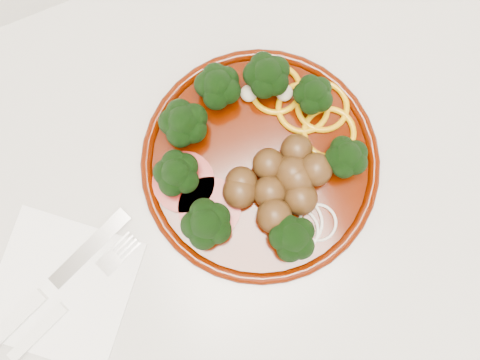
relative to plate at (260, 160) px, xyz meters
name	(u,v)px	position (x,y,z in m)	size (l,w,h in m)	color
counter	(183,243)	(-0.16, -0.02, -0.47)	(2.40, 0.60, 0.90)	silver
plate	(260,160)	(0.00, 0.00, 0.00)	(0.28, 0.28, 0.07)	#3E0C00
napkin	(62,288)	(-0.27, -0.04, -0.02)	(0.15, 0.15, 0.00)	white
knife	(39,298)	(-0.29, -0.04, -0.01)	(0.20, 0.10, 0.01)	silver
fork	(53,318)	(-0.28, -0.07, -0.01)	(0.18, 0.09, 0.01)	white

